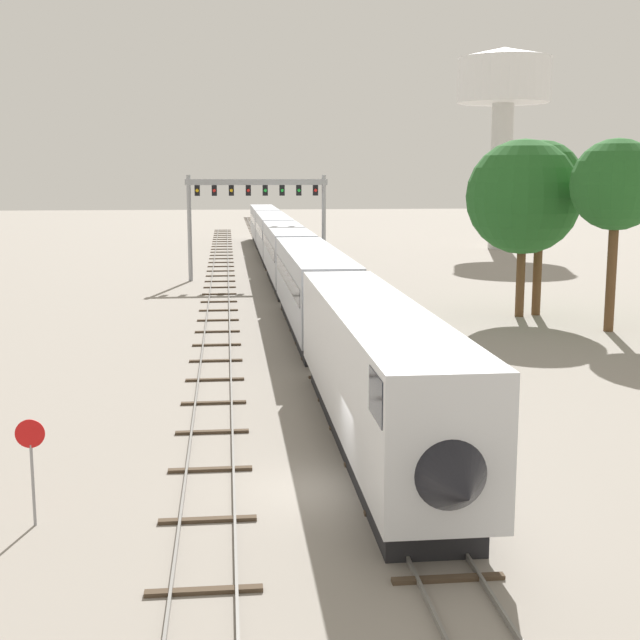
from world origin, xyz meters
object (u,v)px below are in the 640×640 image
signal_gantry (257,203)px  stop_sign (31,457)px  trackside_tree_right (524,197)px  water_tower (504,89)px  trackside_tree_mid (541,183)px  trackside_tree_left (616,186)px  passenger_train (287,254)px

signal_gantry → stop_sign: bearing=-98.4°
stop_sign → trackside_tree_right: bearing=52.8°
water_tower → trackside_tree_mid: (-13.17, -49.56, -10.56)m
water_tower → trackside_tree_left: bearing=-101.2°
passenger_train → trackside_tree_left: bearing=-53.3°
trackside_tree_mid → trackside_tree_right: size_ratio=1.00×
passenger_train → trackside_tree_mid: bearing=-48.3°
trackside_tree_left → water_tower: bearing=78.8°
stop_sign → trackside_tree_left: 38.08m
trackside_tree_left → trackside_tree_right: size_ratio=0.99×
passenger_train → trackside_tree_right: 22.85m
signal_gantry → trackside_tree_right: size_ratio=1.07×
stop_sign → passenger_train: bearing=78.4°
signal_gantry → water_tower: bearing=43.4°
stop_sign → trackside_tree_left: trackside_tree_left is taller
trackside_tree_left → trackside_tree_mid: 6.58m
passenger_train → water_tower: water_tower is taller
passenger_train → stop_sign: 49.95m
stop_sign → trackside_tree_left: bearing=43.4°
trackside_tree_right → passenger_train: bearing=128.4°
passenger_train → trackside_tree_mid: (15.13, -16.96, 5.88)m
passenger_train → trackside_tree_left: trackside_tree_left is taller
stop_sign → trackside_tree_right: trackside_tree_right is taller
water_tower → trackside_tree_left: 57.84m
passenger_train → trackside_tree_right: size_ratio=9.48×
passenger_train → signal_gantry: size_ratio=8.84×
trackside_tree_left → trackside_tree_right: trackside_tree_right is taller
signal_gantry → stop_sign: (-7.75, -52.69, -4.78)m
trackside_tree_left → trackside_tree_right: 6.71m
passenger_train → water_tower: (28.29, 32.60, 16.43)m
stop_sign → signal_gantry: bearing=81.6°
passenger_train → signal_gantry: (-2.25, 3.76, 4.04)m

